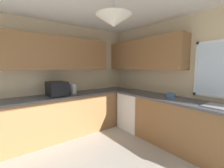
% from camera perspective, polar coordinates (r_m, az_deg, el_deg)
% --- Properties ---
extents(room_shell, '(4.06, 3.66, 2.56)m').
position_cam_1_polar(room_shell, '(2.89, -0.17, 12.30)').
color(room_shell, beige).
rests_on(room_shell, ground_plane).
extents(counter_run_left, '(0.65, 3.27, 0.91)m').
position_cam_1_polar(counter_run_left, '(3.52, -16.55, -11.13)').
color(counter_run_left, olive).
rests_on(counter_run_left, ground_plane).
extents(counter_run_back, '(3.15, 0.65, 0.91)m').
position_cam_1_polar(counter_run_back, '(3.10, 25.78, -14.00)').
color(counter_run_back, olive).
rests_on(counter_run_back, ground_plane).
extents(dishwasher, '(0.60, 0.60, 0.87)m').
position_cam_1_polar(dishwasher, '(3.75, 8.59, -10.19)').
color(dishwasher, white).
rests_on(dishwasher, ground_plane).
extents(microwave, '(0.48, 0.36, 0.29)m').
position_cam_1_polar(microwave, '(3.32, -20.40, -1.70)').
color(microwave, black).
rests_on(microwave, counter_run_left).
extents(kettle, '(0.15, 0.15, 0.23)m').
position_cam_1_polar(kettle, '(3.42, -14.63, -1.76)').
color(kettle, '#B7B7BC').
rests_on(kettle, counter_run_left).
extents(bowl, '(0.18, 0.18, 0.09)m').
position_cam_1_polar(bowl, '(3.10, 21.54, -4.18)').
color(bowl, '#4C7099').
rests_on(bowl, counter_run_back).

